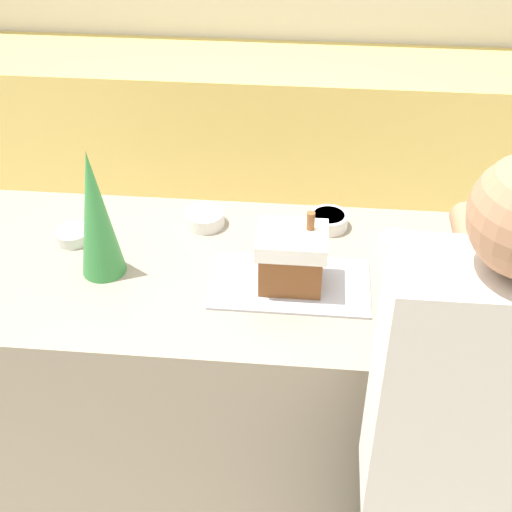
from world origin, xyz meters
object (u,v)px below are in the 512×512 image
candy_bowl_center_rear (329,220)px  baking_tray (290,284)px  gingerbread_house (291,257)px  person (460,473)px  candy_bowl_beside_tree (402,265)px  decorative_tree (96,214)px  candy_bowl_behind_tray (73,235)px  candy_bowl_far_right (396,241)px  candy_bowl_front_corner (205,218)px

candy_bowl_center_rear → baking_tray: bearing=-109.1°
gingerbread_house → person: person is taller
candy_bowl_beside_tree → decorative_tree: bearing=-174.8°
gingerbread_house → decorative_tree: size_ratio=0.57×
decorative_tree → candy_bowl_behind_tray: (-0.14, 0.14, -0.18)m
baking_tray → candy_bowl_beside_tree: 0.35m
decorative_tree → candy_bowl_center_rear: 0.76m
gingerbread_house → candy_bowl_behind_tray: size_ratio=2.16×
candy_bowl_center_rear → person: bearing=-70.3°
gingerbread_house → candy_bowl_behind_tray: (-0.71, 0.16, -0.08)m
decorative_tree → person: size_ratio=0.24×
decorative_tree → candy_bowl_behind_tray: 0.27m
candy_bowl_far_right → candy_bowl_center_rear: candy_bowl_center_rear is taller
baking_tray → candy_bowl_behind_tray: 0.73m
gingerbread_house → person: size_ratio=0.14×
gingerbread_house → decorative_tree: decorative_tree is taller
candy_bowl_front_corner → candy_bowl_far_right: bearing=-6.2°
candy_bowl_beside_tree → person: person is taller
candy_bowl_center_rear → candy_bowl_beside_tree: bearing=-43.4°
decorative_tree → candy_bowl_front_corner: (0.27, 0.27, -0.18)m
gingerbread_house → candy_bowl_front_corner: (-0.30, 0.29, -0.08)m
gingerbread_house → candy_bowl_center_rear: gingerbread_house is taller
gingerbread_house → candy_bowl_beside_tree: (0.33, 0.10, -0.08)m
decorative_tree → candy_bowl_beside_tree: size_ratio=4.58×
baking_tray → candy_bowl_behind_tray: size_ratio=4.32×
gingerbread_house → candy_bowl_beside_tree: bearing=16.8°
gingerbread_house → decorative_tree: bearing=178.1°
candy_bowl_center_rear → candy_bowl_far_right: bearing=-23.0°
candy_bowl_front_corner → baking_tray: bearing=-44.1°
candy_bowl_behind_tray → person: bearing=-33.1°
candy_bowl_far_right → person: size_ratio=0.06×
gingerbread_house → person: 0.74m
gingerbread_house → candy_bowl_far_right: (0.32, 0.22, -0.08)m
candy_bowl_far_right → candy_bowl_beside_tree: 0.12m
person → candy_bowl_center_rear: bearing=109.7°
candy_bowl_center_rear → decorative_tree: bearing=-156.4°
candy_bowl_beside_tree → candy_bowl_center_rear: bearing=136.6°
candy_bowl_far_right → person: person is taller
baking_tray → candy_bowl_center_rear: candy_bowl_center_rear is taller
candy_bowl_center_rear → person: 0.96m
baking_tray → candy_bowl_front_corner: (-0.30, 0.29, 0.02)m
decorative_tree → candy_bowl_front_corner: decorative_tree is taller
candy_bowl_front_corner → person: bearing=-50.1°
baking_tray → person: (0.43, -0.58, -0.06)m
candy_bowl_far_right → person: 0.82m
candy_bowl_front_corner → person: person is taller
candy_bowl_center_rear → candy_bowl_beside_tree: (0.23, -0.21, -0.01)m
baking_tray → decorative_tree: bearing=178.1°
candy_bowl_far_right → candy_bowl_center_rear: (-0.22, 0.09, 0.01)m
candy_bowl_beside_tree → gingerbread_house: bearing=-163.2°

